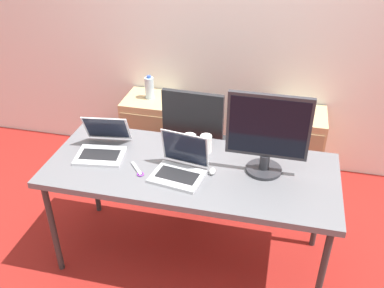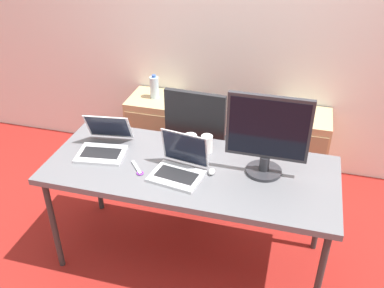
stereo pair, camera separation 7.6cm
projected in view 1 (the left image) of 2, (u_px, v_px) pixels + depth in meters
ground_plane at (191, 255)px, 3.05m from camera, size 14.00×14.00×0.00m
wall_back at (229, 21)px, 3.49m from camera, size 10.00×0.05×2.60m
desk at (191, 174)px, 2.67m from camera, size 1.80×0.75×0.76m
office_chair at (199, 158)px, 3.42m from camera, size 0.56×0.57×1.05m
cabinet_left at (152, 130)px, 3.93m from camera, size 0.45×0.42×0.65m
cabinet_right at (295, 147)px, 3.67m from camera, size 0.45×0.42×0.65m
water_bottle at (149, 88)px, 3.71m from camera, size 0.08×0.08×0.21m
laptop_left at (102, 146)px, 2.77m from camera, size 0.33×0.37×0.22m
laptop_right at (180, 167)px, 2.56m from camera, size 0.33×0.31×0.24m
monitor at (268, 134)px, 2.48m from camera, size 0.48×0.22×0.51m
mouse at (212, 171)px, 2.58m from camera, size 0.04×0.06×0.03m
coffee_cup_white at (206, 144)px, 2.77m from camera, size 0.08×0.08×0.12m
coffee_cup_brown at (190, 143)px, 2.78m from camera, size 0.08×0.08×0.11m
scissors at (138, 170)px, 2.61m from camera, size 0.13×0.15×0.01m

